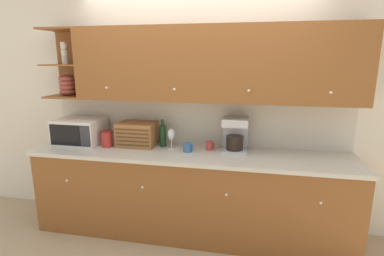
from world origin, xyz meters
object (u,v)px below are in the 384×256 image
at_px(microwave, 80,131).
at_px(storage_canister, 107,139).
at_px(wine_bottle, 163,134).
at_px(bread_box, 137,134).
at_px(coffee_maker, 235,134).
at_px(wine_glass, 171,135).
at_px(mug_blue_second, 188,148).
at_px(mug, 210,146).

bearing_deg(microwave, storage_canister, -9.70).
xyz_separation_m(microwave, wine_bottle, (0.95, 0.07, -0.00)).
bearing_deg(bread_box, wine_bottle, 7.11).
bearing_deg(wine_bottle, coffee_maker, -1.60).
xyz_separation_m(bread_box, coffee_maker, (1.06, 0.01, 0.05)).
xyz_separation_m(wine_glass, mug_blue_second, (0.20, -0.08, -0.10)).
distance_m(microwave, wine_bottle, 0.95).
height_order(wine_bottle, wine_glass, wine_bottle).
height_order(mug_blue_second, coffee_maker, coffee_maker).
height_order(wine_glass, mug_blue_second, wine_glass).
relative_size(microwave, mug_blue_second, 4.77).
distance_m(microwave, mug_blue_second, 1.26).
height_order(microwave, coffee_maker, coffee_maker).
height_order(microwave, wine_bottle, wine_bottle).
bearing_deg(microwave, wine_glass, 0.37).
height_order(storage_canister, bread_box, bread_box).
xyz_separation_m(bread_box, wine_glass, (0.39, -0.03, 0.02)).
relative_size(wine_bottle, mug_blue_second, 2.86).
distance_m(mug_blue_second, coffee_maker, 0.51).
height_order(bread_box, wine_bottle, wine_bottle).
bearing_deg(bread_box, mug, 0.42).
xyz_separation_m(wine_glass, coffee_maker, (0.67, 0.04, 0.03)).
xyz_separation_m(microwave, coffee_maker, (1.73, 0.05, 0.04)).
bearing_deg(mug, bread_box, -179.58).
xyz_separation_m(mug, coffee_maker, (0.26, 0.01, 0.13)).
distance_m(microwave, storage_canister, 0.36).
distance_m(storage_canister, wine_bottle, 0.61).
bearing_deg(coffee_maker, storage_canister, -175.39).
bearing_deg(wine_glass, wine_bottle, 150.31).
height_order(wine_bottle, coffee_maker, coffee_maker).
bearing_deg(mug_blue_second, wine_glass, 158.80).
xyz_separation_m(wine_bottle, mug_blue_second, (0.31, -0.14, -0.09)).
relative_size(storage_canister, mug, 1.90).
bearing_deg(mug, microwave, -178.32).
height_order(storage_canister, mug_blue_second, storage_canister).
bearing_deg(mug_blue_second, bread_box, 169.78).
bearing_deg(mug_blue_second, wine_bottle, 155.53).
relative_size(storage_canister, wine_bottle, 0.57).
distance_m(storage_canister, mug, 1.12).
distance_m(storage_canister, coffee_maker, 1.38).
bearing_deg(wine_glass, bread_box, 175.60).
distance_m(storage_canister, wine_glass, 0.71).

